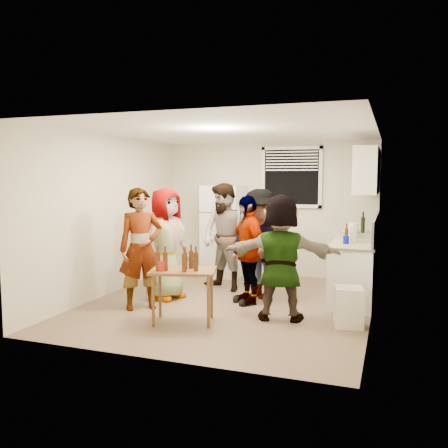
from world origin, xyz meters
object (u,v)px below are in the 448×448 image
at_px(beer_bottle_table, 186,268).
at_px(red_cup, 162,271).
at_px(trash_bin, 349,307).
at_px(wine_bottle, 363,233).
at_px(guest_stripe, 142,308).
at_px(serving_table, 184,322).
at_px(guest_grey, 167,298).
at_px(beer_bottle_counter, 346,243).
at_px(kettle, 353,237).
at_px(guest_orange, 280,319).
at_px(blue_cup, 346,244).
at_px(guest_back_right, 260,297).
at_px(guest_black, 247,303).
at_px(guest_back_left, 225,290).
at_px(refrigerator, 224,231).

xyz_separation_m(beer_bottle_table, red_cup, (-0.22, -0.24, 0.00)).
height_order(trash_bin, beer_bottle_table, beer_bottle_table).
distance_m(wine_bottle, guest_stripe, 3.96).
relative_size(serving_table, guest_stripe, 0.48).
bearing_deg(guest_grey, beer_bottle_counter, -58.62).
xyz_separation_m(kettle, guest_orange, (-0.77, -1.77, -0.90)).
bearing_deg(wine_bottle, kettle, -98.23).
height_order(blue_cup, guest_back_right, blue_cup).
relative_size(red_cup, guest_stripe, 0.08).
bearing_deg(guest_black, beer_bottle_counter, 68.16).
bearing_deg(guest_black, trash_bin, 25.52).
xyz_separation_m(blue_cup, guest_orange, (-0.73, -0.99, -0.90)).
distance_m(blue_cup, guest_grey, 2.81).
relative_size(blue_cup, guest_stripe, 0.07).
bearing_deg(guest_black, kettle, 87.01).
bearing_deg(kettle, wine_bottle, 89.83).
relative_size(serving_table, guest_orange, 0.49).
xyz_separation_m(beer_bottle_counter, guest_back_left, (-1.95, 0.16, -0.90)).
xyz_separation_m(refrigerator, guest_orange, (1.63, -2.37, -0.85)).
height_order(beer_bottle_counter, beer_bottle_table, beer_bottle_counter).
distance_m(blue_cup, red_cup, 2.70).
height_order(red_cup, guest_back_right, red_cup).
relative_size(trash_bin, guest_stripe, 0.29).
distance_m(beer_bottle_counter, guest_back_right, 1.56).
distance_m(trash_bin, guest_grey, 2.80).
bearing_deg(serving_table, guest_back_left, 92.83).
distance_m(kettle, guest_orange, 2.13).
distance_m(serving_table, guest_black, 1.27).
bearing_deg(wine_bottle, beer_bottle_table, -124.47).
height_order(blue_cup, beer_bottle_table, blue_cup).
xyz_separation_m(guest_stripe, guest_black, (1.32, 0.78, 0.00)).
xyz_separation_m(kettle, guest_back_right, (-1.32, -0.76, -0.90)).
xyz_separation_m(serving_table, guest_back_right, (0.59, 1.55, 0.00)).
distance_m(blue_cup, guest_black, 1.68).
relative_size(guest_back_left, guest_orange, 1.07).
bearing_deg(red_cup, guest_orange, 27.38).
relative_size(blue_cup, trash_bin, 0.23).
distance_m(kettle, serving_table, 3.13).
relative_size(beer_bottle_table, guest_back_left, 0.12).
height_order(guest_grey, guest_stripe, guest_grey).
height_order(red_cup, guest_orange, red_cup).
height_order(refrigerator, kettle, refrigerator).
height_order(guest_grey, guest_orange, guest_grey).
distance_m(beer_bottle_table, red_cup, 0.32).
distance_m(trash_bin, guest_back_right, 1.76).
bearing_deg(guest_black, refrigerator, 167.65).
distance_m(blue_cup, guest_back_left, 2.17).
distance_m(blue_cup, guest_stripe, 3.06).
height_order(blue_cup, serving_table, blue_cup).
bearing_deg(kettle, serving_table, -121.52).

